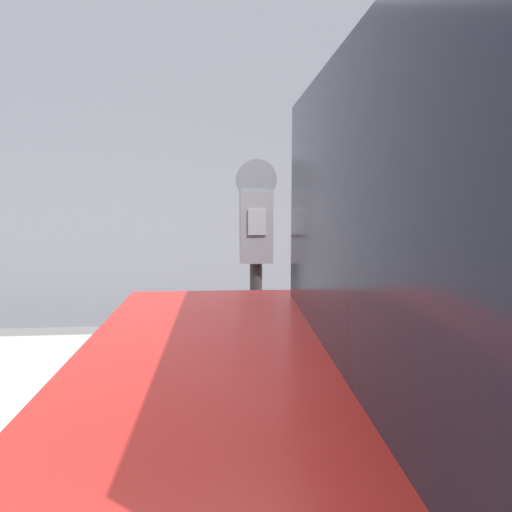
{
  "coord_description": "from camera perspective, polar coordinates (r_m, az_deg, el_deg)",
  "views": [
    {
      "loc": [
        0.03,
        -1.38,
        1.53
      ],
      "look_at": [
        0.24,
        1.16,
        1.21
      ],
      "focal_mm": 35.0,
      "sensor_mm": 36.0,
      "label": 1
    }
  ],
  "objects": [
    {
      "name": "building_facade",
      "position": [
        6.06,
        -5.27,
        20.07
      ],
      "size": [
        24.0,
        0.3,
        5.78
      ],
      "color": "gray",
      "rests_on": "ground_plane"
    },
    {
      "name": "parking_meter",
      "position": [
        2.56,
        0.0,
        0.54
      ],
      "size": [
        0.2,
        0.14,
        1.57
      ],
      "color": "#2D2D30",
      "rests_on": "sidewalk"
    },
    {
      "name": "sidewalk",
      "position": [
        3.87,
        -5.04,
        -15.17
      ],
      "size": [
        24.0,
        2.8,
        0.13
      ],
      "color": "#BCB7AD",
      "rests_on": "ground_plane"
    }
  ]
}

